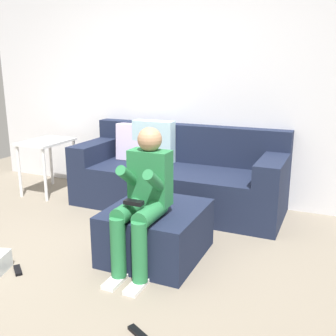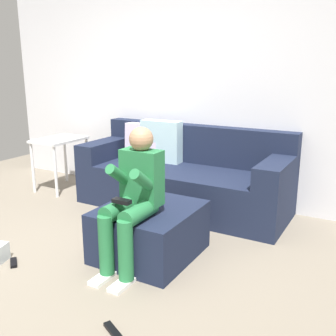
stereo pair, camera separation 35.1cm
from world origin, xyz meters
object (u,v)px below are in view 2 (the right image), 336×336
at_px(side_table, 60,147).
at_px(remote_by_storage_bin, 14,263).
at_px(person_seated, 133,196).
at_px(remote_near_ottoman, 113,331).
at_px(couch_sectional, 182,177).
at_px(ottoman, 150,231).

distance_m(side_table, remote_by_storage_bin, 2.04).
height_order(person_seated, side_table, person_seated).
relative_size(side_table, remote_near_ottoman, 3.70).
bearing_deg(side_table, remote_by_storage_bin, -56.79).
distance_m(couch_sectional, remote_near_ottoman, 2.22).
xyz_separation_m(ottoman, side_table, (-1.93, 0.98, 0.33)).
relative_size(ottoman, side_table, 1.23).
bearing_deg(remote_near_ottoman, ottoman, 136.63).
bearing_deg(person_seated, couch_sectional, 102.37).
xyz_separation_m(couch_sectional, remote_near_ottoman, (0.64, -2.10, -0.32)).
xyz_separation_m(person_seated, remote_near_ottoman, (0.34, -0.72, -0.57)).
bearing_deg(couch_sectional, person_seated, -77.63).
bearing_deg(remote_by_storage_bin, person_seated, 66.15).
xyz_separation_m(couch_sectional, side_table, (-1.63, -0.19, 0.21)).
distance_m(couch_sectional, remote_by_storage_bin, 1.94).
distance_m(person_seated, remote_by_storage_bin, 1.12).
distance_m(remote_near_ottoman, remote_by_storage_bin, 1.22).
bearing_deg(remote_near_ottoman, side_table, 166.83).
height_order(ottoman, person_seated, person_seated).
distance_m(side_table, remote_near_ottoman, 3.02).
xyz_separation_m(remote_near_ottoman, remote_by_storage_bin, (-1.19, 0.27, 0.00)).
distance_m(ottoman, person_seated, 0.44).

